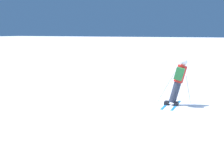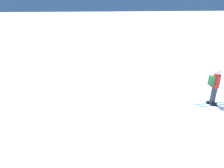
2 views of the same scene
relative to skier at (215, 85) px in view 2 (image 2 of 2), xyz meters
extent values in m
cube|color=#1E7AC6|center=(0.07, -0.02, -0.98)|extent=(0.24, 1.68, 0.01)
cube|color=#1E7AC6|center=(0.42, 0.01, -0.98)|extent=(0.24, 1.68, 0.01)
cube|color=black|center=(0.07, -0.02, -0.91)|extent=(0.16, 0.29, 0.12)
cube|color=black|center=(0.42, 0.01, -0.91)|extent=(0.16, 0.29, 0.12)
cylinder|color=#2D3342|center=(0.12, -0.02, -0.47)|extent=(0.46, 0.30, 0.83)
cylinder|color=red|center=(-0.05, -0.03, 0.21)|extent=(0.51, 0.38, 0.68)
sphere|color=tan|center=(-0.15, -0.04, 0.62)|extent=(0.29, 0.25, 0.27)
sphere|color=silver|center=(-0.16, -0.04, 0.64)|extent=(0.33, 0.28, 0.31)
cube|color=#236633|center=(-0.08, 0.23, 0.24)|extent=(0.39, 0.21, 0.49)
cylinder|color=#B7B7BC|center=(0.55, -0.28, -0.38)|extent=(0.78, 0.47, 1.23)
camera|label=1|loc=(-2.94, 11.11, 1.71)|focal=50.00mm
camera|label=2|loc=(-15.24, 8.19, 3.78)|focal=60.00mm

